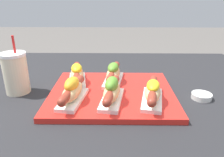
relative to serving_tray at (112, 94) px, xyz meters
name	(u,v)px	position (x,y,z in m)	size (l,w,h in m)	color
serving_tray	(112,94)	(0.00, 0.00, 0.00)	(0.43, 0.36, 0.02)	red
hot_dog_0	(72,91)	(-0.12, -0.07, 0.04)	(0.08, 0.20, 0.08)	white
hot_dog_1	(112,91)	(0.00, -0.07, 0.04)	(0.08, 0.20, 0.08)	white
hot_dog_2	(153,92)	(0.13, -0.07, 0.04)	(0.09, 0.20, 0.07)	white
hot_dog_3	(77,74)	(-0.13, 0.08, 0.04)	(0.08, 0.20, 0.07)	white
hot_dog_4	(113,73)	(0.00, 0.08, 0.04)	(0.08, 0.20, 0.08)	white
sauce_bowl	(202,96)	(0.31, -0.02, 0.00)	(0.07, 0.07, 0.02)	silver
drink_cup	(16,73)	(-0.34, 0.03, 0.07)	(0.09, 0.09, 0.21)	beige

